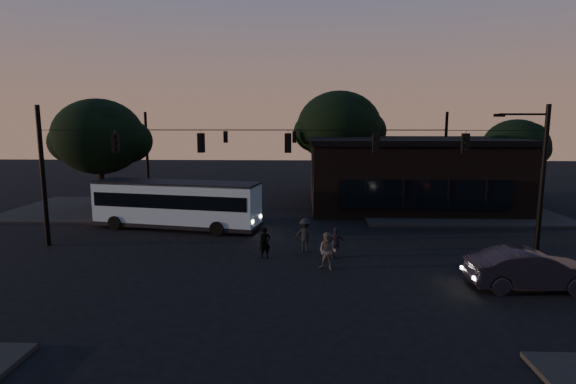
{
  "coord_description": "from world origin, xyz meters",
  "views": [
    {
      "loc": [
        0.8,
        -19.14,
        6.59
      ],
      "look_at": [
        0.0,
        4.0,
        3.0
      ],
      "focal_mm": 28.0,
      "sensor_mm": 36.0,
      "label": 1
    }
  ],
  "objects_px": {
    "building": "(408,173)",
    "car": "(531,270)",
    "pedestrian_d": "(305,235)",
    "bus": "(177,202)",
    "pedestrian_b": "(328,251)",
    "pedestrian_a": "(265,243)",
    "pedestrian_c": "(336,243)"
  },
  "relations": [
    {
      "from": "pedestrian_d",
      "to": "car",
      "type": "bearing_deg",
      "value": 166.41
    },
    {
      "from": "pedestrian_b",
      "to": "pedestrian_d",
      "type": "bearing_deg",
      "value": 133.82
    },
    {
      "from": "pedestrian_b",
      "to": "pedestrian_d",
      "type": "relative_size",
      "value": 0.97
    },
    {
      "from": "car",
      "to": "pedestrian_d",
      "type": "distance_m",
      "value": 10.2
    },
    {
      "from": "bus",
      "to": "pedestrian_b",
      "type": "bearing_deg",
      "value": -29.59
    },
    {
      "from": "building",
      "to": "pedestrian_b",
      "type": "height_order",
      "value": "building"
    },
    {
      "from": "building",
      "to": "pedestrian_d",
      "type": "relative_size",
      "value": 8.68
    },
    {
      "from": "bus",
      "to": "car",
      "type": "xyz_separation_m",
      "value": [
        16.99,
        -9.84,
        -0.86
      ]
    },
    {
      "from": "building",
      "to": "pedestrian_a",
      "type": "height_order",
      "value": "building"
    },
    {
      "from": "bus",
      "to": "pedestrian_d",
      "type": "bearing_deg",
      "value": -20.73
    },
    {
      "from": "pedestrian_a",
      "to": "pedestrian_d",
      "type": "relative_size",
      "value": 0.87
    },
    {
      "from": "pedestrian_b",
      "to": "pedestrian_d",
      "type": "distance_m",
      "value": 2.94
    },
    {
      "from": "pedestrian_b",
      "to": "pedestrian_c",
      "type": "xyz_separation_m",
      "value": [
        0.5,
        1.76,
        -0.09
      ]
    },
    {
      "from": "building",
      "to": "pedestrian_b",
      "type": "bearing_deg",
      "value": -114.55
    },
    {
      "from": "pedestrian_a",
      "to": "pedestrian_b",
      "type": "distance_m",
      "value": 3.41
    },
    {
      "from": "bus",
      "to": "pedestrian_b",
      "type": "distance_m",
      "value": 11.92
    },
    {
      "from": "building",
      "to": "pedestrian_d",
      "type": "height_order",
      "value": "building"
    },
    {
      "from": "pedestrian_a",
      "to": "pedestrian_c",
      "type": "height_order",
      "value": "same"
    },
    {
      "from": "car",
      "to": "pedestrian_b",
      "type": "height_order",
      "value": "pedestrian_b"
    },
    {
      "from": "pedestrian_c",
      "to": "building",
      "type": "bearing_deg",
      "value": -115.45
    },
    {
      "from": "car",
      "to": "pedestrian_c",
      "type": "height_order",
      "value": "car"
    },
    {
      "from": "building",
      "to": "pedestrian_c",
      "type": "bearing_deg",
      "value": -115.6
    },
    {
      "from": "pedestrian_c",
      "to": "bus",
      "type": "bearing_deg",
      "value": -32.03
    },
    {
      "from": "building",
      "to": "pedestrian_d",
      "type": "bearing_deg",
      "value": -122.36
    },
    {
      "from": "bus",
      "to": "pedestrian_a",
      "type": "bearing_deg",
      "value": -34.0
    },
    {
      "from": "pedestrian_a",
      "to": "pedestrian_c",
      "type": "relative_size",
      "value": 1.0
    },
    {
      "from": "building",
      "to": "bus",
      "type": "distance_m",
      "value": 17.93
    },
    {
      "from": "building",
      "to": "car",
      "type": "relative_size",
      "value": 3.16
    },
    {
      "from": "car",
      "to": "pedestrian_a",
      "type": "height_order",
      "value": "car"
    },
    {
      "from": "bus",
      "to": "pedestrian_d",
      "type": "relative_size",
      "value": 6.08
    },
    {
      "from": "pedestrian_a",
      "to": "car",
      "type": "bearing_deg",
      "value": -39.46
    },
    {
      "from": "pedestrian_a",
      "to": "pedestrian_b",
      "type": "relative_size",
      "value": 0.89
    }
  ]
}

